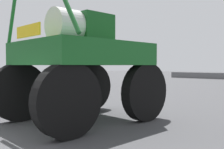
% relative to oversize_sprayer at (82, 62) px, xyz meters
% --- Properties ---
extents(median_island, '(1.66, 9.75, 0.15)m').
position_rel_oversize_sprayer_xyz_m(median_island, '(-4.90, 0.23, -2.01)').
color(median_island, '#B2AFA8').
rests_on(median_island, ground).
extents(oversize_sprayer, '(4.36, 5.44, 4.93)m').
position_rel_oversize_sprayer_xyz_m(oversize_sprayer, '(0.00, 0.00, 0.00)').
color(oversize_sprayer, black).
rests_on(oversize_sprayer, ground).
extents(traffic_signal_near_left, '(0.24, 0.54, 3.58)m').
position_rel_oversize_sprayer_xyz_m(traffic_signal_near_left, '(-6.12, 4.98, 0.52)').
color(traffic_signal_near_left, slate).
rests_on(traffic_signal_near_left, ground).
extents(bare_tree_left, '(3.09, 3.09, 6.60)m').
position_rel_oversize_sprayer_xyz_m(bare_tree_left, '(-11.15, 9.25, 3.15)').
color(bare_tree_left, '#473828').
rests_on(bare_tree_left, ground).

